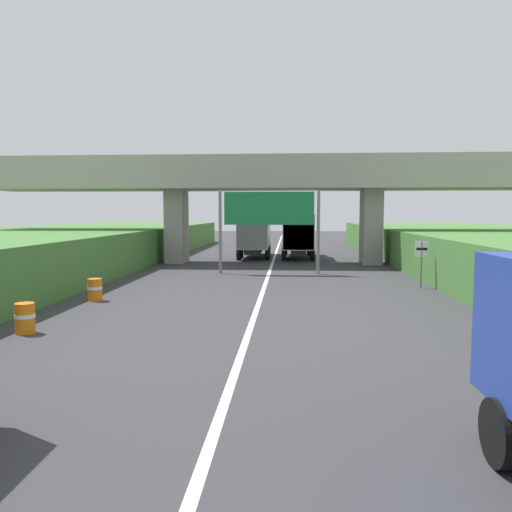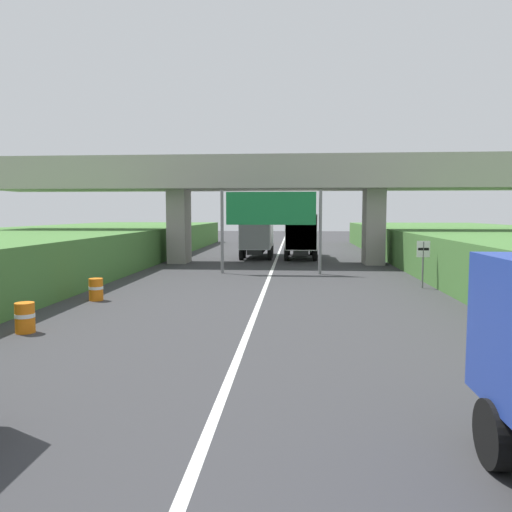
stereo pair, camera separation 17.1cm
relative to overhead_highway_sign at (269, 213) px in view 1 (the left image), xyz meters
The scene contains 9 objects.
lane_centre_stripe 3.87m from the overhead_highway_sign, 90.00° to the right, with size 0.20×100.79×0.01m, color white.
overpass_bridge 6.32m from the overhead_highway_sign, 90.00° to the left, with size 40.00×4.80×7.35m.
overhead_highway_sign is the anchor object (origin of this frame).
speed_limit_sign 9.18m from the overhead_highway_sign, 34.23° to the right, with size 0.60×0.08×2.23m.
truck_silver 10.77m from the overhead_highway_sign, 98.31° to the left, with size 2.44×7.30×3.44m.
truck_green 10.49m from the overhead_highway_sign, 79.78° to the left, with size 2.44×7.30×3.44m.
car_yellow 29.06m from the overhead_highway_sign, 86.29° to the left, with size 1.86×4.10×1.72m.
construction_barrel_2 16.52m from the overhead_highway_sign, 113.85° to the right, with size 0.57×0.57×0.90m.
construction_barrel_3 11.92m from the overhead_highway_sign, 125.13° to the right, with size 0.57×0.57×0.90m.
Camera 1 is at (1.20, 3.29, 3.54)m, focal length 34.76 mm.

